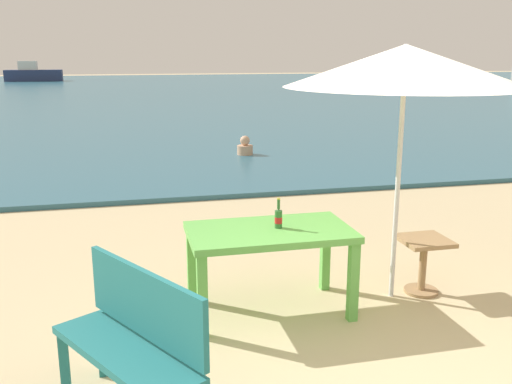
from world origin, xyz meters
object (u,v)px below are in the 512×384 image
Objects in this scene: patio_umbrella at (405,66)px; side_table_wood at (423,257)px; swimmer_person at (245,147)px; boat_ferry at (33,74)px; bench_teal_center at (133,336)px; picnic_table_green at (270,241)px; beer_bottle_amber at (278,217)px.

patio_umbrella is 4.26× the size of side_table_wood.
swimmer_person is 36.94m from boat_ferry.
patio_umbrella reaches higher than bench_teal_center.
side_table_wood is 3.00m from bench_teal_center.
picnic_table_green is 5.28× the size of beer_bottle_amber.
picnic_table_green is 1.72m from bench_teal_center.
boat_ferry is (-9.29, 43.09, 0.28)m from side_table_wood.
patio_umbrella is (1.20, 0.04, 1.47)m from picnic_table_green.
boat_ferry reaches higher than side_table_wood.
bench_teal_center is at bearing -81.55° from boat_ferry.
beer_bottle_amber is at bearing -100.01° from swimmer_person.
beer_bottle_amber is 7.47m from swimmer_person.
patio_umbrella reaches higher than boat_ferry.
beer_bottle_amber reaches higher than bench_teal_center.
bench_teal_center reaches higher than picnic_table_green.
bench_teal_center is at bearing -106.62° from swimmer_person.
picnic_table_green is at bearing -170.52° from beer_bottle_amber.
picnic_table_green reaches higher than side_table_wood.
bench_teal_center is (-2.38, -1.28, -1.58)m from patio_umbrella.
patio_umbrella is (1.12, 0.03, 1.26)m from beer_bottle_amber.
patio_umbrella reaches higher than side_table_wood.
swimmer_person is (1.37, 7.35, -0.41)m from picnic_table_green.
bench_teal_center is 2.96× the size of swimmer_person.
picnic_table_green reaches higher than swimmer_person.
patio_umbrella is at bearing 1.83° from picnic_table_green.
picnic_table_green is at bearing -178.17° from patio_umbrella.
picnic_table_green is 0.61× the size of patio_umbrella.
boat_ferry reaches higher than swimmer_person.
patio_umbrella is at bearing -78.24° from boat_ferry.
swimmer_person is at bearing 73.38° from bench_teal_center.
bench_teal_center is at bearing -151.86° from patio_umbrella.
bench_teal_center is (-1.19, -1.24, -0.11)m from picnic_table_green.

